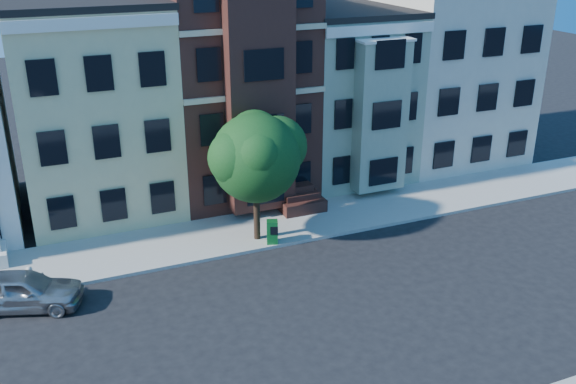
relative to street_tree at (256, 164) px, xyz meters
name	(u,v)px	position (x,y,z in m)	size (l,w,h in m)	color
ground	(353,314)	(1.18, -7.00, -3.75)	(120.00, 120.00, 0.00)	black
far_sidewalk	(273,227)	(1.18, 1.00, -3.67)	(60.00, 4.00, 0.15)	#9E9B93
house_yellow	(92,108)	(-5.82, 7.50, 1.25)	(7.00, 9.00, 10.00)	beige
house_brown	(227,76)	(1.18, 7.50, 2.25)	(7.00, 9.00, 12.00)	#3C1C17
house_green	(336,93)	(7.68, 7.50, 0.75)	(6.00, 9.00, 9.00)	#92A089
house_cream	(440,66)	(14.68, 7.50, 1.75)	(8.00, 9.00, 11.00)	beige
street_tree	(256,164)	(0.00, 0.00, 0.00)	(6.19, 6.19, 7.20)	#1A511C
parked_car	(22,290)	(-9.97, -1.80, -3.01)	(1.75, 4.35, 1.48)	#9EA1A7
newspaper_box	(272,232)	(0.46, -0.70, -3.06)	(0.49, 0.43, 1.08)	#0E5823
fire_hydrant	(31,279)	(-9.67, -0.57, -3.25)	(0.25, 0.25, 0.70)	beige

